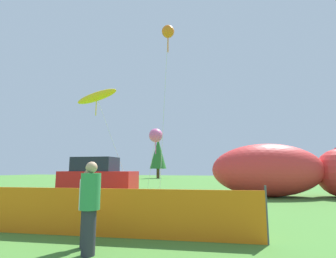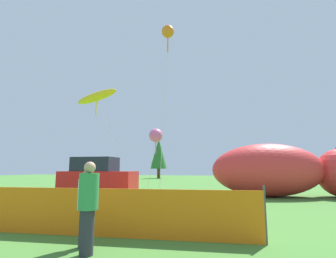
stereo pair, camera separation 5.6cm
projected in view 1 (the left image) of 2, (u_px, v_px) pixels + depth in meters
name	position (u px, v px, depth m)	size (l,w,h in m)	color
ground_plane	(161.00, 211.00, 10.73)	(120.00, 120.00, 0.00)	#477F33
parked_car	(97.00, 179.00, 14.45)	(4.24, 1.98, 2.35)	red
folding_chair	(249.00, 204.00, 8.65)	(0.61, 0.61, 0.92)	#267F33
inflatable_cat	(284.00, 172.00, 16.26)	(9.43, 4.35, 3.28)	red
safety_fence	(80.00, 212.00, 6.80)	(9.27, 0.91, 1.32)	orange
spectator_in_grey_shirt	(90.00, 203.00, 5.33)	(0.40, 0.40, 1.85)	#2D2D38
spectator_in_green_shirt	(87.00, 204.00, 5.84)	(0.37, 0.37, 1.68)	#2D2D38
kite_pink_octopus	(156.00, 136.00, 18.22)	(1.91, 2.78, 4.50)	silver
kite_yellow_hero	(97.00, 97.00, 17.55)	(4.02, 1.34, 7.16)	silver
kite_orange_flower	(168.00, 33.00, 15.51)	(0.96, 0.74, 10.14)	silver
horizon_tree_west	(158.00, 154.00, 49.12)	(3.12, 3.12, 7.43)	brown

